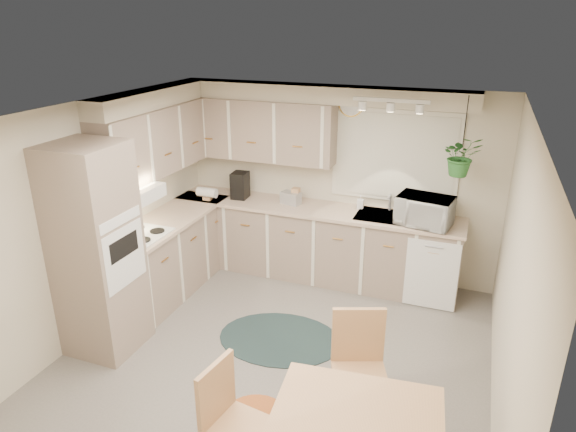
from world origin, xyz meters
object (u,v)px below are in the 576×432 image
object	(u,v)px
chair_back	(360,375)
braided_rug	(280,339)
microwave	(425,208)
chair_left	(239,425)
pet_bed	(255,424)

from	to	relation	value
chair_back	braided_rug	bearing A→B (deg)	-60.91
microwave	braided_rug	bearing A→B (deg)	-121.50
chair_back	microwave	size ratio (longest dim) A/B	1.61
chair_left	pet_bed	distance (m)	0.58
chair_back	pet_bed	xyz separation A→B (m)	(-0.76, -0.38, -0.42)
braided_rug	chair_left	bearing A→B (deg)	-78.00
microwave	pet_bed	bearing A→B (deg)	-99.84
chair_left	microwave	world-z (taller)	microwave
braided_rug	pet_bed	xyz separation A→B (m)	(0.28, -1.25, 0.06)
braided_rug	microwave	xyz separation A→B (m)	(1.21, 1.38, 1.14)
chair_left	chair_back	distance (m)	1.05
chair_left	pet_bed	size ratio (longest dim) A/B	1.63
braided_rug	microwave	distance (m)	2.16
pet_bed	microwave	xyz separation A→B (m)	(0.94, 2.63, 1.08)
chair_left	microwave	distance (m)	3.24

